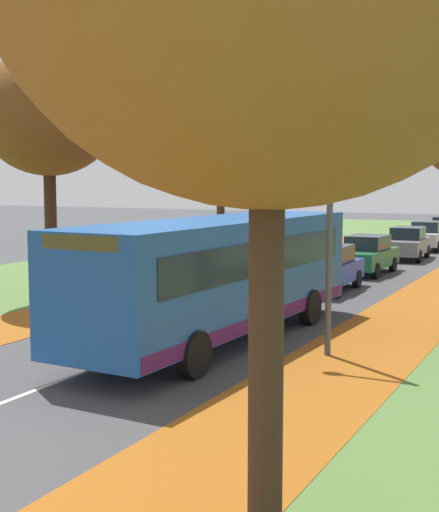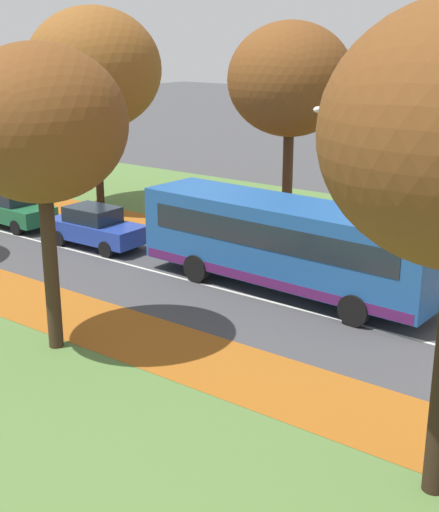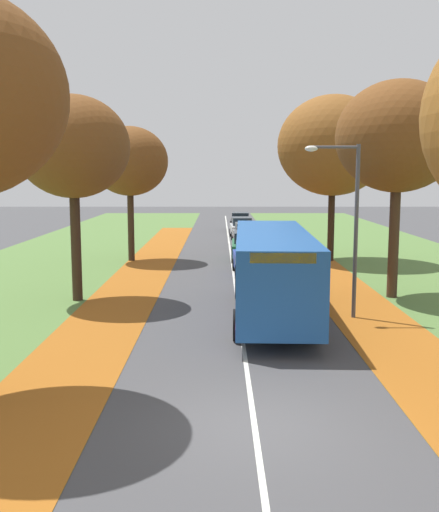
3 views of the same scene
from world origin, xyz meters
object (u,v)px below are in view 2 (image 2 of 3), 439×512
object	(u,v)px
streetlamp_right	(334,169)
car_green_following	(12,208)
bus	(287,241)
car_blue_lead	(95,227)
tree_right_near	(290,80)
tree_left_near	(40,125)
tree_right_mid	(94,69)

from	to	relation	value
streetlamp_right	car_green_following	bearing A→B (deg)	101.01
bus	car_green_following	world-z (taller)	bus
streetlamp_right	car_blue_lead	distance (m)	9.89
bus	car_blue_lead	distance (m)	8.81
tree_right_near	car_blue_lead	bearing A→B (deg)	134.65
streetlamp_right	bus	xyz separation A→B (m)	(-2.51, 0.26, -2.03)
tree_right_near	streetlamp_right	size ratio (longest dim) A/B	1.45
tree_left_near	tree_right_near	bearing A→B (deg)	2.73
tree_right_near	streetlamp_right	xyz separation A→B (m)	(-2.68, -3.51, -2.70)
tree_left_near	tree_right_mid	world-z (taller)	tree_right_mid
tree_left_near	tree_right_near	size ratio (longest dim) A/B	0.93
streetlamp_right	car_blue_lead	world-z (taller)	streetlamp_right
tree_right_mid	tree_right_near	bearing A→B (deg)	-86.49
tree_left_near	tree_right_near	xyz separation A→B (m)	(12.71, 0.61, 0.43)
car_green_following	tree_right_mid	bearing A→B (deg)	-6.15
tree_left_near	car_blue_lead	distance (m)	10.83
tree_left_near	car_green_following	size ratio (longest dim) A/B	1.89
tree_right_near	streetlamp_right	world-z (taller)	tree_right_near
car_green_following	tree_left_near	bearing A→B (deg)	-122.46
tree_right_mid	car_green_following	distance (m)	7.53
tree_right_mid	streetlamp_right	xyz separation A→B (m)	(-2.05, -13.79, -2.83)
tree_right_near	tree_right_mid	bearing A→B (deg)	93.51
bus	car_green_following	size ratio (longest dim) A/B	2.47
tree_left_near	streetlamp_right	distance (m)	10.69
tree_right_near	bus	distance (m)	7.73
streetlamp_right	bus	world-z (taller)	streetlamp_right
car_blue_lead	car_green_following	xyz separation A→B (m)	(-0.01, 5.28, 0.00)
tree_right_mid	car_blue_lead	size ratio (longest dim) A/B	2.22
tree_left_near	bus	size ratio (longest dim) A/B	0.77
tree_right_mid	car_blue_lead	distance (m)	8.89
car_blue_lead	tree_right_mid	bearing A→B (deg)	44.65
tree_left_near	car_green_following	xyz separation A→B (m)	(7.25, 11.40, -5.20)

